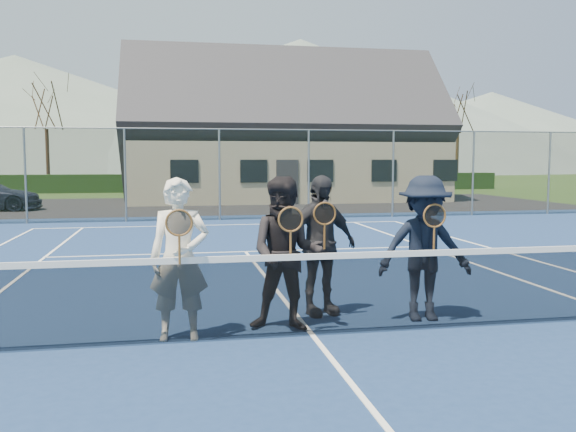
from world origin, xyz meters
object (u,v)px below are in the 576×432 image
Objects in this scene: player_b at (286,254)px; player_d at (425,248)px; player_c at (319,245)px; tennis_net at (313,291)px; player_a at (179,259)px; clubhouse at (282,120)px.

player_b is 1.77m from player_d.
player_b and player_c have the same top height.
player_c is at bearing 72.11° from tennis_net.
tennis_net is 1.62m from player_d.
tennis_net is at bearing -6.49° from player_a.
player_c reaches higher than tennis_net.
player_b is at bearing 6.80° from player_a.
tennis_net is at bearing -107.89° from player_c.
player_d is at bearing -23.06° from player_c.
player_a and player_b have the same top height.
player_c is (1.78, 0.77, -0.00)m from player_a.
tennis_net is 1.06m from player_c.
player_a is 1.00× the size of player_c.
clubhouse is at bearing 79.83° from player_b.
clubhouse reaches higher than player_a.
player_b reaches higher than tennis_net.
player_b is at bearing 128.17° from tennis_net.
player_c is at bearing 48.68° from player_b.
player_a is 1.94m from player_c.
tennis_net is 6.49× the size of player_b.
player_d is at bearing 3.55° from player_b.
player_a is at bearing -173.20° from player_b.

